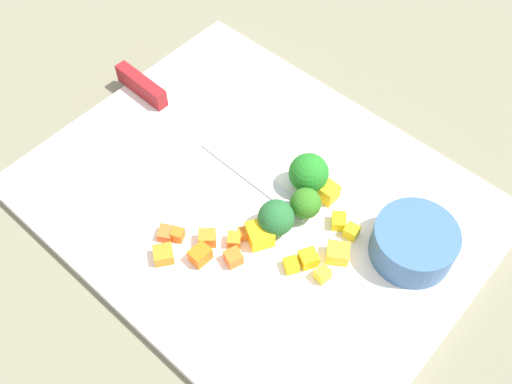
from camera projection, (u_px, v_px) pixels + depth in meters
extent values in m
plane|color=#726F58|center=(256.00, 204.00, 0.62)|extent=(4.00, 4.00, 0.00)
cube|color=white|center=(256.00, 201.00, 0.61)|extent=(0.45, 0.35, 0.01)
cylinder|color=#375F8F|center=(414.00, 243.00, 0.55)|extent=(0.08, 0.08, 0.04)
cube|color=silver|center=(255.00, 177.00, 0.62)|extent=(0.15, 0.02, 0.00)
cube|color=maroon|center=(141.00, 86.00, 0.68)|extent=(0.07, 0.02, 0.02)
cube|color=orange|center=(243.00, 234.00, 0.57)|extent=(0.01, 0.01, 0.01)
cube|color=orange|center=(200.00, 255.00, 0.56)|extent=(0.02, 0.02, 0.02)
cube|color=orange|center=(163.00, 255.00, 0.56)|extent=(0.03, 0.03, 0.01)
cube|color=orange|center=(234.00, 240.00, 0.57)|extent=(0.02, 0.02, 0.01)
cube|color=orange|center=(233.00, 258.00, 0.56)|extent=(0.02, 0.02, 0.01)
cube|color=orange|center=(166.00, 233.00, 0.57)|extent=(0.02, 0.02, 0.01)
cube|color=orange|center=(178.00, 235.00, 0.57)|extent=(0.01, 0.01, 0.01)
cube|color=orange|center=(204.00, 235.00, 0.57)|extent=(0.02, 0.02, 0.01)
cube|color=yellow|center=(335.00, 257.00, 0.56)|extent=(0.03, 0.03, 0.02)
cube|color=yellow|center=(323.00, 274.00, 0.55)|extent=(0.01, 0.01, 0.01)
cube|color=yellow|center=(308.00, 259.00, 0.56)|extent=(0.02, 0.02, 0.01)
cube|color=yellow|center=(291.00, 265.00, 0.55)|extent=(0.02, 0.02, 0.01)
cube|color=yellow|center=(307.00, 207.00, 0.59)|extent=(0.02, 0.02, 0.01)
cube|color=yellow|center=(351.00, 232.00, 0.57)|extent=(0.01, 0.01, 0.01)
cube|color=yellow|center=(260.00, 234.00, 0.57)|extent=(0.03, 0.03, 0.02)
cube|color=yellow|center=(328.00, 192.00, 0.60)|extent=(0.02, 0.02, 0.02)
cube|color=yellow|center=(339.00, 221.00, 0.58)|extent=(0.02, 0.02, 0.01)
cylinder|color=#8DB26B|center=(305.00, 212.00, 0.59)|extent=(0.01, 0.01, 0.01)
sphere|color=#30721D|center=(306.00, 203.00, 0.57)|extent=(0.03, 0.03, 0.03)
cylinder|color=#8EB855|center=(276.00, 226.00, 0.58)|extent=(0.01, 0.01, 0.01)
sphere|color=#24632F|center=(276.00, 218.00, 0.57)|extent=(0.04, 0.04, 0.04)
cylinder|color=#92AB5B|center=(307.00, 184.00, 0.61)|extent=(0.01, 0.01, 0.01)
sphere|color=#217821|center=(309.00, 173.00, 0.59)|extent=(0.04, 0.04, 0.04)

